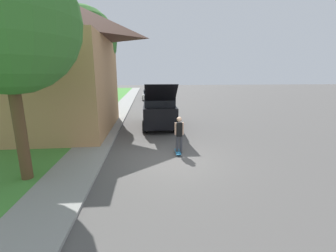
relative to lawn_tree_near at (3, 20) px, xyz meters
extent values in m
plane|color=#54514F|center=(4.98, 1.47, -5.05)|extent=(120.00, 120.00, 0.00)
cube|color=#478E38|center=(-3.02, 7.47, -5.01)|extent=(10.00, 80.00, 0.08)
cube|color=gray|center=(1.38, 7.47, -5.00)|extent=(1.80, 80.00, 0.10)
cube|color=tan|center=(-2.93, 6.78, -2.24)|extent=(9.40, 7.35, 5.45)
pyramid|color=#4C3328|center=(-2.93, 6.78, 2.04)|extent=(10.20, 8.15, 3.10)
cylinder|color=brown|center=(0.00, 0.00, -3.07)|extent=(0.36, 0.36, 3.79)
sphere|color=#38752D|center=(0.00, 0.00, 0.02)|extent=(4.36, 4.36, 4.36)
cylinder|color=brown|center=(-0.43, 10.09, -2.78)|extent=(0.36, 0.36, 4.37)
sphere|color=#38752D|center=(-0.43, 10.09, 0.72)|extent=(4.79, 4.79, 4.79)
cube|color=black|center=(4.83, 7.41, -4.10)|extent=(2.01, 4.68, 1.24)
cube|color=black|center=(4.83, 7.52, -3.14)|extent=(1.85, 3.65, 0.69)
cylinder|color=black|center=(3.86, 8.86, -4.67)|extent=(0.24, 0.75, 0.75)
cylinder|color=black|center=(5.79, 8.86, -4.67)|extent=(0.24, 0.75, 0.75)
cylinder|color=black|center=(3.86, 5.96, -4.67)|extent=(0.24, 0.75, 0.75)
cylinder|color=black|center=(5.79, 5.96, -4.67)|extent=(0.24, 0.75, 0.75)
cube|color=black|center=(4.83, 5.02, -2.58)|extent=(1.77, 1.45, 1.03)
cube|color=silver|center=(4.35, 23.64, -4.55)|extent=(1.83, 4.29, 0.66)
cube|color=black|center=(4.35, 23.53, -3.97)|extent=(1.61, 2.23, 0.50)
cylinder|color=black|center=(3.47, 24.93, -4.72)|extent=(0.20, 0.65, 0.65)
cylinder|color=black|center=(5.24, 24.93, -4.72)|extent=(0.20, 0.65, 0.65)
cylinder|color=black|center=(3.47, 22.35, -4.72)|extent=(0.20, 0.65, 0.65)
cylinder|color=black|center=(5.24, 22.35, -4.72)|extent=(0.20, 0.65, 0.65)
cylinder|color=#38383D|center=(5.38, 2.15, -4.64)|extent=(0.13, 0.13, 0.80)
cylinder|color=#38383D|center=(5.55, 2.15, -4.64)|extent=(0.13, 0.13, 0.80)
cube|color=black|center=(5.47, 2.15, -3.93)|extent=(0.25, 0.20, 0.62)
sphere|color=tan|center=(5.47, 2.15, -3.47)|extent=(0.22, 0.22, 0.22)
cylinder|color=tan|center=(5.31, 2.15, -3.90)|extent=(0.09, 0.09, 0.55)
cylinder|color=tan|center=(5.63, 2.15, -3.90)|extent=(0.09, 0.09, 0.55)
cube|color=#236B99|center=(5.41, 2.10, -4.96)|extent=(0.22, 0.83, 0.02)
cylinder|color=silver|center=(5.31, 2.36, -5.02)|extent=(0.03, 0.06, 0.06)
cylinder|color=silver|center=(5.51, 2.36, -5.02)|extent=(0.03, 0.06, 0.06)
cylinder|color=silver|center=(5.31, 1.84, -5.02)|extent=(0.03, 0.06, 0.06)
cylinder|color=silver|center=(5.51, 1.84, -5.02)|extent=(0.03, 0.06, 0.06)
camera|label=1|loc=(4.12, -7.39, -1.50)|focal=24.00mm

